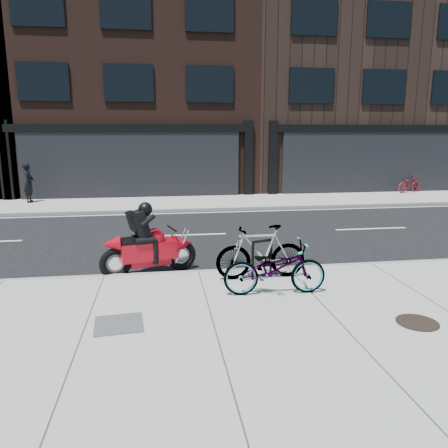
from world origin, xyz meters
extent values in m
plane|color=black|center=(0.00, 0.00, 0.00)|extent=(120.00, 120.00, 0.00)
cube|color=gray|center=(0.00, -5.00, 0.07)|extent=(60.00, 6.00, 0.13)
cube|color=gray|center=(0.00, 7.75, 0.07)|extent=(60.00, 3.50, 0.13)
cube|color=black|center=(-2.00, 14.50, 7.25)|extent=(12.00, 10.00, 14.50)
cube|color=black|center=(10.00, 14.50, 6.25)|extent=(12.00, 10.00, 12.50)
cylinder|color=black|center=(1.05, -2.67, 0.53)|extent=(0.06, 0.06, 0.79)
cylinder|color=black|center=(1.47, -2.53, 0.53)|extent=(0.06, 0.06, 0.79)
cylinder|color=black|center=(1.26, -2.60, 0.92)|extent=(0.43, 0.19, 0.06)
imported|color=gray|center=(1.29, -3.49, 0.63)|extent=(1.95, 0.75, 1.01)
imported|color=gray|center=(1.24, -2.60, 0.69)|extent=(1.88, 0.55, 1.12)
torus|color=black|center=(-0.34, -1.39, 0.34)|extent=(0.71, 0.34, 0.69)
torus|color=black|center=(-1.77, -1.81, 0.34)|extent=(0.71, 0.34, 0.69)
cube|color=#990712|center=(-1.06, -1.60, 0.55)|extent=(1.32, 0.74, 0.40)
cone|color=#990712|center=(-0.30, -1.37, 0.61)|extent=(0.58, 0.58, 0.46)
sphere|color=#990712|center=(-0.91, -1.56, 0.82)|extent=(0.42, 0.42, 0.42)
cube|color=black|center=(-1.37, -1.69, 0.80)|extent=(0.64, 0.45, 0.13)
cylinder|color=silver|center=(-1.67, -1.58, 0.32)|extent=(0.58, 0.25, 0.09)
cube|color=black|center=(-1.23, -1.65, 1.16)|extent=(0.50, 0.48, 0.62)
cube|color=black|center=(-1.39, -1.69, 1.24)|extent=(0.32, 0.37, 0.42)
sphere|color=black|center=(-1.10, -1.61, 1.47)|extent=(0.31, 0.31, 0.31)
imported|color=black|center=(-6.30, 8.51, 0.98)|extent=(0.41, 0.62, 1.69)
imported|color=maroon|center=(11.48, 9.00, 0.56)|extent=(1.73, 1.22, 0.86)
cylinder|color=black|center=(3.22, -5.08, 0.14)|extent=(0.83, 0.83, 0.02)
cube|color=#57575A|center=(-1.49, -4.45, 0.14)|extent=(0.81, 0.81, 0.02)
camera|label=1|loc=(-0.77, -11.03, 3.12)|focal=35.00mm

